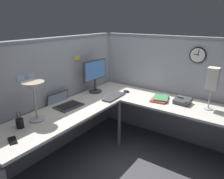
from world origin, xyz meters
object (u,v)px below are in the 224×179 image
object	(u,v)px
keyboard	(114,97)
computer_mouse	(126,91)
desk_lamp_dome	(34,89)
cell_phone	(13,140)
book_stack	(160,99)
office_phone	(183,101)
pen_cup	(20,123)
wall_clock	(198,55)
monitor	(95,74)
desk_lamp_paper	(212,80)
laptop	(64,103)

from	to	relation	value
keyboard	computer_mouse	bearing A→B (deg)	-7.00
desk_lamp_dome	cell_phone	distance (m)	0.57
book_stack	office_phone	bearing A→B (deg)	-81.34
keyboard	pen_cup	world-z (taller)	pen_cup
wall_clock	keyboard	bearing A→B (deg)	124.69
computer_mouse	wall_clock	distance (m)	1.13
office_phone	book_stack	xyz separation A→B (m)	(-0.05, 0.30, -0.02)
monitor	book_stack	world-z (taller)	monitor
keyboard	office_phone	bearing A→B (deg)	-72.05
desk_lamp_paper	monitor	bearing A→B (deg)	100.63
wall_clock	computer_mouse	bearing A→B (deg)	110.87
desk_lamp_dome	desk_lamp_paper	bearing A→B (deg)	-46.65
computer_mouse	desk_lamp_dome	bearing A→B (deg)	166.69
computer_mouse	desk_lamp_paper	bearing A→B (deg)	-88.25
keyboard	monitor	bearing A→B (deg)	82.00
cell_phone	book_stack	size ratio (longest dim) A/B	0.45
pen_cup	wall_clock	size ratio (longest dim) A/B	0.82
cell_phone	book_stack	xyz separation A→B (m)	(1.77, -0.71, 0.02)
pen_cup	book_stack	size ratio (longest dim) A/B	0.56
desk_lamp_dome	monitor	bearing A→B (deg)	3.82
pen_cup	computer_mouse	bearing A→B (deg)	-11.43
monitor	cell_phone	size ratio (longest dim) A/B	3.47
office_phone	book_stack	size ratio (longest dim) A/B	0.69
cell_phone	keyboard	bearing A→B (deg)	17.34
book_stack	desk_lamp_paper	distance (m)	0.72
monitor	keyboard	world-z (taller)	monitor
monitor	laptop	size ratio (longest dim) A/B	1.25
desk_lamp_paper	office_phone	bearing A→B (deg)	91.02
laptop	office_phone	bearing A→B (deg)	-53.85
pen_cup	wall_clock	xyz separation A→B (m)	(1.94, -1.22, 0.56)
computer_mouse	laptop	bearing A→B (deg)	155.27
desk_lamp_dome	desk_lamp_paper	distance (m)	2.07
keyboard	laptop	bearing A→B (deg)	144.69
laptop	computer_mouse	world-z (taller)	laptop
pen_cup	desk_lamp_paper	distance (m)	2.24
laptop	desk_lamp_dome	world-z (taller)	desk_lamp_dome
laptop	book_stack	xyz separation A→B (m)	(0.89, -0.98, -0.00)
monitor	laptop	xyz separation A→B (m)	(-0.64, 0.01, -0.27)
monitor	wall_clock	size ratio (longest dim) A/B	2.27
monitor	cell_phone	world-z (taller)	monitor
keyboard	computer_mouse	distance (m)	0.30
desk_lamp_dome	book_stack	xyz separation A→B (m)	(1.37, -0.89, -0.34)
computer_mouse	office_phone	xyz separation A→B (m)	(0.03, -0.86, 0.02)
pen_cup	wall_clock	bearing A→B (deg)	-32.30
cell_phone	book_stack	world-z (taller)	book_stack
keyboard	wall_clock	size ratio (longest dim) A/B	1.95
wall_clock	laptop	bearing A→B (deg)	133.38
pen_cup	cell_phone	bearing A→B (deg)	-138.25
laptop	wall_clock	xyz separation A→B (m)	(1.25, -1.32, 0.59)
computer_mouse	cell_phone	bearing A→B (deg)	175.12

